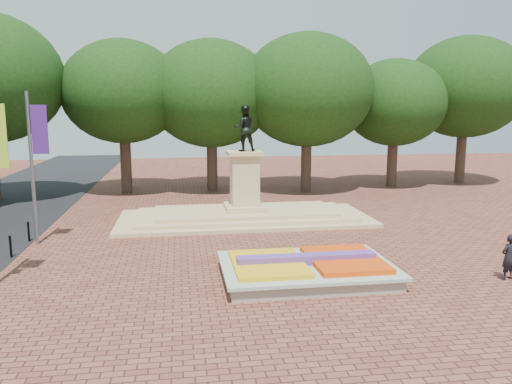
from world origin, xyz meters
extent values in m
plane|color=brown|center=(0.00, 0.00, 0.00)|extent=(90.00, 90.00, 0.00)
cube|color=gray|center=(1.00, -2.00, 0.23)|extent=(6.00, 4.00, 0.45)
cube|color=beige|center=(1.00, -2.00, 0.50)|extent=(6.30, 4.30, 0.12)
cube|color=#F8480D|center=(2.45, -2.00, 0.63)|extent=(2.60, 3.40, 0.22)
cube|color=yellow|center=(-0.45, -2.00, 0.62)|extent=(2.60, 3.40, 0.18)
cube|color=#5F389A|center=(1.00, -2.00, 0.72)|extent=(5.20, 0.55, 0.38)
cube|color=tan|center=(0.00, 8.00, 0.10)|extent=(14.00, 6.00, 0.20)
cube|color=tan|center=(0.00, 8.00, 0.30)|extent=(12.00, 5.00, 0.20)
cube|color=tan|center=(0.00, 8.00, 0.50)|extent=(10.00, 4.00, 0.20)
cube|color=tan|center=(0.00, 8.00, 0.75)|extent=(2.20, 2.20, 0.30)
cube|color=tan|center=(0.00, 8.00, 2.30)|extent=(1.50, 1.50, 2.80)
cube|color=tan|center=(0.00, 8.00, 3.80)|extent=(1.90, 1.90, 0.20)
imported|color=black|center=(0.00, 8.00, 5.15)|extent=(1.22, 0.95, 2.50)
cylinder|color=#3A271F|center=(-16.00, 18.00, 2.00)|extent=(0.80, 0.80, 4.00)
cylinder|color=#3A271F|center=(-8.00, 18.00, 2.00)|extent=(0.80, 0.80, 4.00)
ellipsoid|color=#10330E|center=(-8.00, 18.00, 6.69)|extent=(8.80, 8.80, 7.48)
cylinder|color=#3A271F|center=(-1.00, 18.00, 2.00)|extent=(0.80, 0.80, 4.00)
ellipsoid|color=#10330E|center=(-1.00, 18.00, 6.69)|extent=(8.80, 8.80, 7.48)
cylinder|color=#3A271F|center=(6.00, 18.00, 2.00)|extent=(0.80, 0.80, 4.00)
ellipsoid|color=#10330E|center=(6.00, 18.00, 6.69)|extent=(8.80, 8.80, 7.48)
cylinder|color=#3A271F|center=(13.00, 18.00, 2.00)|extent=(0.80, 0.80, 4.00)
ellipsoid|color=#10330E|center=(13.00, 18.00, 6.69)|extent=(8.80, 8.80, 7.48)
cylinder|color=#3A271F|center=(20.00, 18.00, 2.00)|extent=(0.80, 0.80, 4.00)
ellipsoid|color=#10330E|center=(20.00, 18.00, 6.69)|extent=(8.80, 8.80, 7.48)
cylinder|color=slate|center=(-10.20, 4.50, 3.50)|extent=(0.16, 0.16, 7.00)
cube|color=#451B74|center=(-9.75, 4.50, 5.30)|extent=(0.70, 0.04, 2.20)
cylinder|color=black|center=(-10.70, 2.40, 0.45)|extent=(0.10, 0.10, 0.90)
sphere|color=black|center=(-10.70, 2.40, 0.92)|extent=(0.12, 0.12, 0.12)
cylinder|color=black|center=(-10.70, 5.00, 0.45)|extent=(0.10, 0.10, 0.90)
sphere|color=black|center=(-10.70, 5.00, 0.92)|extent=(0.12, 0.12, 0.12)
imported|color=black|center=(8.29, -3.24, 0.85)|extent=(0.71, 0.56, 1.70)
camera|label=1|loc=(-3.57, -19.27, 6.25)|focal=35.00mm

